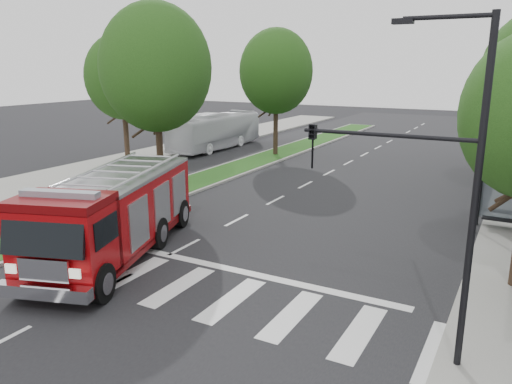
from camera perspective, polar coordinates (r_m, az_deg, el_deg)
ground at (r=19.91m, az=-8.17°, el=-6.27°), size 140.00×140.00×0.00m
sidewalk_left at (r=36.48m, az=-17.12°, el=2.80°), size 5.00×80.00×0.15m
median at (r=37.75m, az=0.87°, el=3.81°), size 3.00×50.00×0.15m
tree_median_near at (r=27.10m, az=-11.38°, el=13.75°), size 5.80×5.80×10.16m
tree_median_far at (r=38.91m, az=2.32°, el=13.60°), size 5.60×5.60×9.72m
tree_left_mid at (r=36.90m, az=-15.01°, el=12.60°), size 5.20×5.20×9.16m
streetlight_right_near at (r=11.68m, az=19.71°, el=2.23°), size 4.08×0.22×8.00m
fire_engine at (r=19.17m, az=-15.85°, el=-2.46°), size 5.72×10.01×3.33m
city_bus at (r=42.84m, az=-4.59°, el=6.97°), size 2.65×10.94×3.04m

